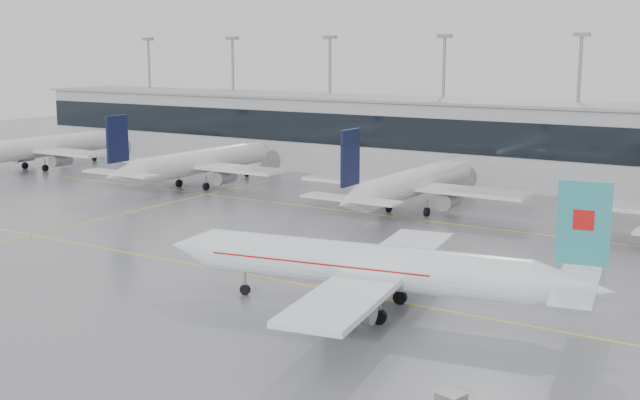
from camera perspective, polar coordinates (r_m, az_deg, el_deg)
The scene contains 12 objects.
ground at distance 73.07m, azimuth -5.02°, elevation -5.33°, with size 320.00×320.00×0.00m, color gray.
taxi_line_main at distance 73.07m, azimuth -5.02°, elevation -5.32°, with size 120.00×0.25×0.01m, color yellow.
taxi_line_north at distance 97.95m, azimuth 5.60°, elevation -1.23°, with size 120.00×0.25×0.01m, color yellow.
taxi_line_cross at distance 103.42m, azimuth -13.32°, elevation -0.84°, with size 0.25×60.00×0.01m, color yellow.
terminal at distance 126.15m, azimuth 12.18°, elevation 3.99°, with size 180.00×15.00×12.00m, color #A1A1A5.
terminal_glass at distance 118.96m, azimuth 10.95°, elevation 4.37°, with size 180.00×0.20×5.00m, color black.
terminal_roof at distance 125.62m, azimuth 12.29°, elevation 6.80°, with size 182.00×16.00×0.40m, color gray.
light_masts at distance 131.20m, azimuth 13.21°, elevation 7.41°, with size 156.40×1.00×22.60m.
air_canada_jet at distance 61.97m, azimuth 3.98°, elevation -4.82°, with size 35.88×28.82×11.22m.
parked_jet_a at distance 144.79m, azimuth -19.32°, elevation 3.54°, with size 29.64×36.96×11.72m.
parked_jet_b at distance 119.63m, azimuth -8.73°, elevation 2.65°, with size 29.64×36.96×11.72m.
parked_jet_c at distance 100.54m, azimuth 6.58°, elevation 1.20°, with size 29.64×36.96×11.72m.
Camera 1 is at (42.56, -55.93, 19.98)m, focal length 45.00 mm.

